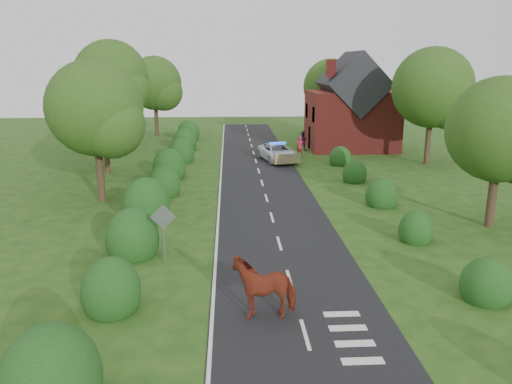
{
  "coord_description": "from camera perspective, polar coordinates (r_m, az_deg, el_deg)",
  "views": [
    {
      "loc": [
        -2.27,
        -17.65,
        8.13
      ],
      "look_at": [
        -0.83,
        8.58,
        1.3
      ],
      "focal_mm": 35.0,
      "sensor_mm": 36.0,
      "label": 1
    }
  ],
  "objects": [
    {
      "name": "cow",
      "position": [
        16.82,
        0.96,
        -11.09
      ],
      "size": [
        2.51,
        1.5,
        1.7
      ],
      "primitive_type": "imported",
      "rotation": [
        0.0,
        0.0,
        -1.47
      ],
      "color": "maroon",
      "rests_on": "ground"
    },
    {
      "name": "tree_left_a",
      "position": [
        30.57,
        -17.5,
        8.68
      ],
      "size": [
        5.74,
        5.6,
        8.38
      ],
      "color": "#332316",
      "rests_on": "ground"
    },
    {
      "name": "tree_left_c",
      "position": [
        48.63,
        -15.88,
        12.16
      ],
      "size": [
        6.97,
        6.8,
        10.22
      ],
      "color": "#332316",
      "rests_on": "ground"
    },
    {
      "name": "pedestrian_purple",
      "position": [
        47.93,
        5.32,
        5.85
      ],
      "size": [
        1.04,
        0.9,
        1.81
      ],
      "primitive_type": "imported",
      "rotation": [
        0.0,
        0.0,
        2.86
      ],
      "color": "#612368",
      "rests_on": "ground"
    },
    {
      "name": "road_markings",
      "position": [
        31.64,
        -1.82,
        -0.27
      ],
      "size": [
        4.96,
        70.0,
        0.01
      ],
      "color": "white",
      "rests_on": "road"
    },
    {
      "name": "ground",
      "position": [
        19.56,
        3.86,
        -10.02
      ],
      "size": [
        120.0,
        120.0,
        0.0
      ],
      "primitive_type": "plane",
      "color": "#1D4615"
    },
    {
      "name": "tree_left_b",
      "position": [
        38.69,
        -16.78,
        9.4
      ],
      "size": [
        5.74,
        5.6,
        8.07
      ],
      "color": "#332316",
      "rests_on": "ground"
    },
    {
      "name": "pedestrian_red",
      "position": [
        45.24,
        5.02,
        5.25
      ],
      "size": [
        0.66,
        0.48,
        1.68
      ],
      "primitive_type": "imported",
      "rotation": [
        0.0,
        0.0,
        3.28
      ],
      "color": "#A42334",
      "rests_on": "ground"
    },
    {
      "name": "road_sign",
      "position": [
        20.87,
        -10.52,
        -3.76
      ],
      "size": [
        1.06,
        0.08,
        2.53
      ],
      "color": "gray",
      "rests_on": "ground"
    },
    {
      "name": "police_van",
      "position": [
        42.5,
        2.5,
        4.54
      ],
      "size": [
        3.46,
        5.65,
        1.6
      ],
      "rotation": [
        0.0,
        0.0,
        0.21
      ],
      "color": "white",
      "rests_on": "ground"
    },
    {
      "name": "tree_right_b",
      "position": [
        42.87,
        19.95,
        10.79
      ],
      "size": [
        6.56,
        6.4,
        9.4
      ],
      "color": "#332316",
      "rests_on": "ground"
    },
    {
      "name": "hedgerow_left",
      "position": [
        30.55,
        -11.03,
        0.32
      ],
      "size": [
        2.75,
        50.41,
        3.0
      ],
      "color": "#163A16",
      "rests_on": "ground"
    },
    {
      "name": "road",
      "position": [
        33.72,
        0.81,
        0.64
      ],
      "size": [
        6.0,
        70.0,
        0.02
      ],
      "primitive_type": "cube",
      "color": "black",
      "rests_on": "ground"
    },
    {
      "name": "tree_left_d",
      "position": [
        58.1,
        -11.25,
        11.85
      ],
      "size": [
        6.15,
        6.0,
        8.89
      ],
      "color": "#332316",
      "rests_on": "ground"
    },
    {
      "name": "house",
      "position": [
        49.27,
        10.83,
        9.27
      ],
      "size": [
        8.0,
        7.4,
        9.17
      ],
      "color": "maroon",
      "rests_on": "ground"
    },
    {
      "name": "tree_right_a",
      "position": [
        27.33,
        26.65,
        5.92
      ],
      "size": [
        5.33,
        5.2,
        7.56
      ],
      "color": "#332316",
      "rests_on": "ground"
    },
    {
      "name": "hedgerow_right",
      "position": [
        31.13,
        13.51,
        0.07
      ],
      "size": [
        2.1,
        45.78,
        2.1
      ],
      "color": "#163A16",
      "rests_on": "ground"
    },
    {
      "name": "tree_right_c",
      "position": [
        56.75,
        8.78,
        11.6
      ],
      "size": [
        6.15,
        6.0,
        8.58
      ],
      "color": "#332316",
      "rests_on": "ground"
    }
  ]
}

